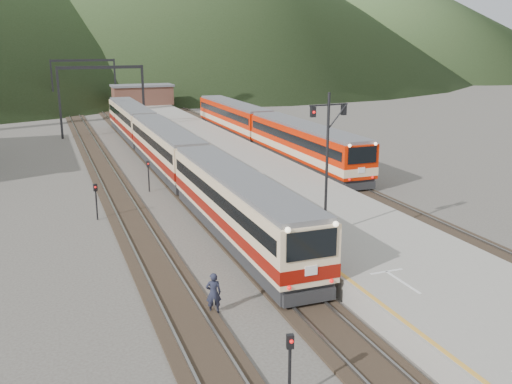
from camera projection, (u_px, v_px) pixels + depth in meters
name	position (u px, v px, depth m)	size (l,w,h in m)	color
track_main	(154.00, 158.00, 53.28)	(2.60, 200.00, 0.23)	black
track_far	(100.00, 162.00, 51.57)	(2.60, 200.00, 0.23)	black
track_second	(268.00, 150.00, 57.22)	(2.60, 200.00, 0.23)	black
platform	(218.00, 153.00, 53.28)	(8.00, 100.00, 1.00)	gray
gantry_near	(102.00, 87.00, 64.44)	(9.55, 0.25, 8.00)	black
gantry_far	(84.00, 75.00, 87.03)	(9.55, 0.25, 8.00)	black
station_shed	(142.00, 94.00, 88.90)	(9.40, 4.40, 3.10)	brown
hill_c	(335.00, 5.00, 238.17)	(160.00, 160.00, 50.00)	#374D26
main_train	(166.00, 149.00, 47.90)	(2.69, 55.28, 3.28)	beige
second_train	(264.00, 130.00, 57.90)	(2.80, 38.15, 3.42)	red
signal_mast	(327.00, 150.00, 28.36)	(2.19, 0.40, 7.26)	black
short_signal_a	(290.00, 359.00, 17.05)	(0.25, 0.20, 2.27)	black
short_signal_b	(148.00, 172.00, 41.31)	(0.25, 0.21, 2.27)	black
short_signal_c	(96.00, 197.00, 34.78)	(0.26, 0.22, 2.27)	black
worker	(213.00, 293.00, 22.92)	(0.63, 0.41, 1.73)	#1D1F30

